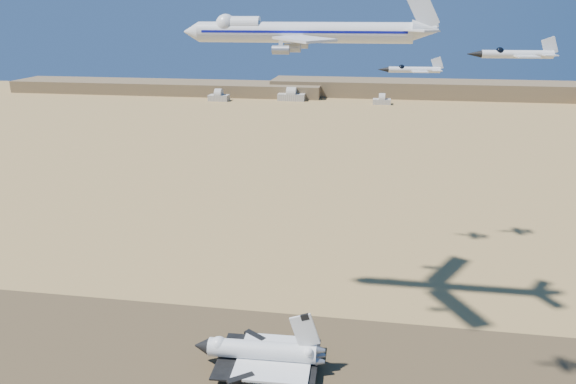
% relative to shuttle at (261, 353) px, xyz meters
% --- Properties ---
extents(ground, '(1200.00, 1200.00, 0.00)m').
position_rel_shuttle_xyz_m(ground, '(-8.87, 5.27, -4.92)').
color(ground, '#A68349').
rests_on(ground, ground).
extents(runway, '(600.00, 50.00, 0.06)m').
position_rel_shuttle_xyz_m(runway, '(-8.87, 5.27, -4.89)').
color(runway, '#4D3C26').
rests_on(runway, ground).
extents(ridgeline, '(960.00, 90.00, 18.00)m').
position_rel_shuttle_xyz_m(ridgeline, '(56.45, 532.57, 2.70)').
color(ridgeline, olive).
rests_on(ridgeline, ground).
extents(hangars, '(200.50, 29.50, 30.00)m').
position_rel_shuttle_xyz_m(hangars, '(-72.87, 483.70, -0.09)').
color(hangars, beige).
rests_on(hangars, ground).
extents(shuttle, '(37.16, 23.39, 18.32)m').
position_rel_shuttle_xyz_m(shuttle, '(0.00, 0.00, 0.00)').
color(shuttle, silver).
rests_on(shuttle, runway).
extents(carrier_747, '(73.89, 57.41, 18.44)m').
position_rel_shuttle_xyz_m(carrier_747, '(4.29, 33.96, 85.24)').
color(carrier_747, silver).
extents(chase_jet_a, '(13.78, 7.47, 3.43)m').
position_rel_shuttle_xyz_m(chase_jet_a, '(35.97, -8.05, 79.25)').
color(chase_jet_a, silver).
extents(chase_jet_b, '(15.39, 8.28, 3.83)m').
position_rel_shuttle_xyz_m(chase_jet_b, '(52.30, -26.87, 84.00)').
color(chase_jet_b, silver).
extents(chase_jet_e, '(15.13, 8.12, 3.77)m').
position_rel_shuttle_xyz_m(chase_jet_e, '(23.21, 87.08, 82.44)').
color(chase_jet_e, silver).
extents(chase_jet_f, '(16.63, 9.20, 4.15)m').
position_rel_shuttle_xyz_m(chase_jet_f, '(42.43, 94.85, 84.96)').
color(chase_jet_f, silver).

